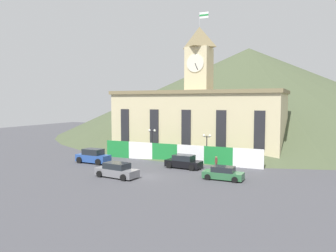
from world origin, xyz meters
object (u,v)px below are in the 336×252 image
at_px(street_lamp_far_right, 152,137).
at_px(car_green_wagon, 223,174).
at_px(car_gray_pickup, 117,171).
at_px(street_lamp_center, 207,142).
at_px(car_blue_van, 93,156).
at_px(car_black_suv, 184,162).
at_px(pedestrian, 216,162).

bearing_deg(street_lamp_far_right, car_green_wagon, -32.59).
bearing_deg(car_green_wagon, car_gray_pickup, 19.28).
bearing_deg(car_gray_pickup, street_lamp_center, -112.01).
height_order(car_blue_van, car_black_suv, car_blue_van).
xyz_separation_m(car_gray_pickup, car_blue_van, (-8.20, 6.21, 0.15)).
height_order(car_black_suv, pedestrian, car_black_suv).
bearing_deg(pedestrian, car_gray_pickup, -125.28).
height_order(street_lamp_center, car_green_wagon, street_lamp_center).
height_order(street_lamp_far_right, car_gray_pickup, street_lamp_far_right).
relative_size(street_lamp_center, car_black_suv, 0.84).
height_order(street_lamp_far_right, street_lamp_center, street_lamp_far_right).
relative_size(street_lamp_center, car_green_wagon, 0.92).
relative_size(street_lamp_far_right, street_lamp_center, 1.10).
height_order(street_lamp_center, car_black_suv, street_lamp_center).
distance_m(car_black_suv, pedestrian, 4.38).
relative_size(car_gray_pickup, pedestrian, 3.33).
bearing_deg(car_gray_pickup, car_black_suv, -115.63).
bearing_deg(pedestrian, street_lamp_center, 135.77).
relative_size(street_lamp_center, car_gray_pickup, 0.77).
xyz_separation_m(car_black_suv, pedestrian, (4.04, 1.68, 0.07)).
xyz_separation_m(street_lamp_far_right, car_blue_van, (-6.26, -6.66, -2.45)).
bearing_deg(pedestrian, car_green_wagon, -59.16).
distance_m(street_lamp_far_right, car_gray_pickup, 13.28).
xyz_separation_m(street_lamp_center, car_gray_pickup, (-6.99, -12.87, -2.34)).
relative_size(car_gray_pickup, car_black_suv, 1.09).
distance_m(street_lamp_far_right, car_green_wagon, 16.53).
relative_size(car_gray_pickup, car_blue_van, 1.06).
height_order(car_gray_pickup, car_blue_van, car_blue_van).
bearing_deg(car_gray_pickup, pedestrian, -126.33).
bearing_deg(pedestrian, car_black_suv, -149.87).
bearing_deg(street_lamp_center, street_lamp_far_right, 180.00).
bearing_deg(car_black_suv, car_green_wagon, -28.11).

